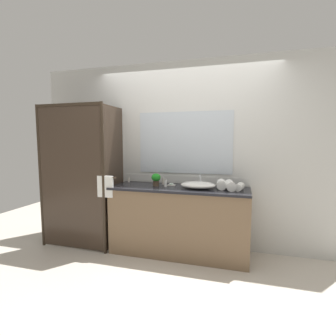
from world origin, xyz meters
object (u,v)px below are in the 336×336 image
rolled_towel_far_edge (221,184)px  amenity_bottle_conditioner (166,183)px  amenity_bottle_shampoo (163,181)px  rolled_towel_near_edge (239,187)px  faucet (200,182)px  potted_plant (156,179)px  soap_dish (171,185)px  amenity_bottle_lotion (129,180)px  rolled_towel_middle (230,185)px  sink_basin (198,185)px

rolled_towel_far_edge → amenity_bottle_conditioner: bearing=-176.0°
amenity_bottle_shampoo → rolled_towel_near_edge: 1.04m
faucet → potted_plant: size_ratio=1.01×
soap_dish → rolled_towel_near_edge: rolled_towel_near_edge is taller
rolled_towel_near_edge → amenity_bottle_conditioner: bearing=-178.7°
soap_dish → amenity_bottle_lotion: (-0.68, 0.12, 0.02)m
faucet → rolled_towel_near_edge: (0.51, -0.18, -0.00)m
amenity_bottle_lotion → rolled_towel_middle: rolled_towel_middle is taller
soap_dish → amenity_bottle_shampoo: size_ratio=1.01×
amenity_bottle_lotion → rolled_towel_middle: size_ratio=0.32×
faucet → amenity_bottle_shampoo: 0.52m
faucet → amenity_bottle_lotion: (-1.06, 0.02, -0.01)m
soap_dish → rolled_towel_middle: bearing=-7.0°
sink_basin → rolled_towel_far_edge: bearing=7.0°
faucet → amenity_bottle_shampoo: bearing=-176.7°
faucet → amenity_bottle_conditioner: faucet is taller
soap_dish → rolled_towel_near_edge: 0.89m
faucet → rolled_towel_near_edge: faucet is taller
sink_basin → amenity_bottle_shampoo: amenity_bottle_shampoo is taller
potted_plant → soap_dish: size_ratio=1.69×
amenity_bottle_conditioner → amenity_bottle_shampoo: amenity_bottle_conditioner is taller
potted_plant → amenity_bottle_conditioner: 0.15m
rolled_towel_far_edge → potted_plant: bearing=-178.9°
sink_basin → amenity_bottle_conditioner: (-0.43, -0.01, 0.01)m
rolled_towel_middle → sink_basin: bearing=179.1°
rolled_towel_far_edge → soap_dish: bearing=175.4°
sink_basin → faucet: 0.19m
faucet → rolled_towel_far_edge: (0.29, -0.15, 0.01)m
amenity_bottle_lotion → rolled_towel_far_edge: size_ratio=0.37×
rolled_towel_near_edge → amenity_bottle_lotion: bearing=172.6°
rolled_towel_middle → potted_plant: bearing=178.4°
rolled_towel_near_edge → sink_basin: bearing=-179.3°
amenity_bottle_conditioner → rolled_towel_far_edge: bearing=4.0°
amenity_bottle_conditioner → rolled_towel_far_edge: size_ratio=0.51×
sink_basin → amenity_bottle_shampoo: size_ratio=4.51×
sink_basin → amenity_bottle_conditioner: size_ratio=4.34×
amenity_bottle_lotion → rolled_towel_middle: bearing=-8.4°
faucet → amenity_bottle_lotion: bearing=178.8°
amenity_bottle_shampoo → amenity_bottle_lotion: bearing=174.5°
potted_plant → amenity_bottle_lotion: (-0.49, 0.19, -0.06)m
potted_plant → rolled_towel_middle: 0.97m
amenity_bottle_shampoo → amenity_bottle_lotion: size_ratio=1.35×
soap_dish → amenity_bottle_conditioner: bearing=-116.3°
faucet → amenity_bottle_lotion: size_ratio=2.30×
amenity_bottle_shampoo → rolled_towel_middle: size_ratio=0.43×
potted_plant → soap_dish: bearing=19.6°
soap_dish → amenity_bottle_conditioner: (-0.05, -0.10, 0.03)m
amenity_bottle_shampoo → rolled_towel_middle: rolled_towel_middle is taller
amenity_bottle_shampoo → rolled_towel_near_edge: (1.02, -0.15, -0.00)m
amenity_bottle_lotion → potted_plant: bearing=-21.2°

